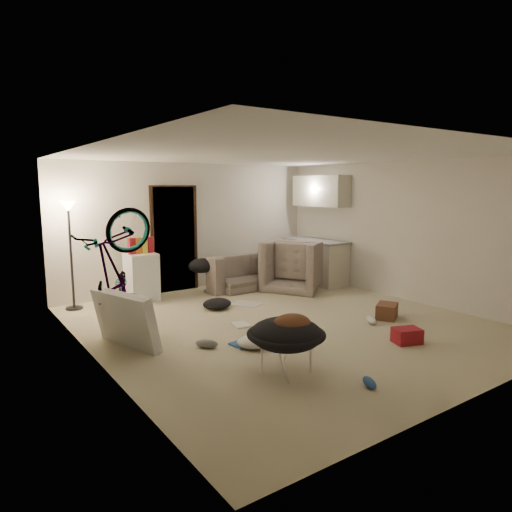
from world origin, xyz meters
TOP-DOWN VIEW (x-y plane):
  - floor at (0.00, 0.00)m, footprint 5.50×6.00m
  - ceiling at (0.00, 0.00)m, footprint 5.50×6.00m
  - wall_back at (0.00, 3.01)m, footprint 5.50×0.02m
  - wall_front at (0.00, -3.01)m, footprint 5.50×0.02m
  - wall_left at (-2.76, 0.00)m, footprint 0.02×6.00m
  - wall_right at (2.76, 0.00)m, footprint 0.02×6.00m
  - doorway at (-0.40, 2.97)m, footprint 0.85×0.10m
  - door_trim at (-0.40, 2.94)m, footprint 0.97×0.04m
  - floor_lamp at (-2.40, 2.65)m, footprint 0.28×0.28m
  - kitchen_counter at (2.43, 2.00)m, footprint 0.60×1.50m
  - counter_top at (2.43, 2.00)m, footprint 0.64×1.54m
  - kitchen_uppers at (2.56, 2.00)m, footprint 0.38×1.40m
  - sofa at (0.89, 2.45)m, footprint 1.87×0.80m
  - armchair at (1.76, 1.76)m, footprint 1.42×1.47m
  - bicycle at (-2.30, 0.71)m, footprint 1.87×0.95m
  - book_asset at (-0.56, -1.07)m, footprint 0.26×0.26m
  - mini_fridge at (-1.24, 2.55)m, footprint 0.51×0.51m
  - snack_box_0 at (-1.41, 2.55)m, footprint 0.11×0.09m
  - snack_box_1 at (-1.29, 2.55)m, footprint 0.11×0.08m
  - snack_box_2 at (-1.17, 2.55)m, footprint 0.11×0.09m
  - snack_box_3 at (-1.05, 2.55)m, footprint 0.11×0.08m
  - saucer_chair at (-1.13, -1.48)m, footprint 0.87×0.87m
  - hoodie at (-1.08, -1.51)m, footprint 0.57×0.51m
  - sofa_drape at (-0.06, 2.45)m, footprint 0.57×0.47m
  - tv_box at (-2.30, 0.34)m, footprint 0.59×1.13m
  - drink_case_a at (1.50, -0.72)m, footprint 0.49×0.45m
  - drink_case_b at (0.80, -1.62)m, footprint 0.41×0.36m
  - juicer at (-0.53, -0.55)m, footprint 0.17×0.17m
  - newspaper at (0.18, 1.27)m, footprint 0.60×0.64m
  - book_blue at (-1.07, -0.46)m, footprint 0.23×0.29m
  - book_white at (-0.59, 0.26)m, footprint 0.27×0.32m
  - shoe_0 at (-1.10, 2.55)m, footprint 0.27×0.15m
  - shoe_1 at (0.03, 2.37)m, footprint 0.20×0.26m
  - shoe_2 at (-0.65, -2.25)m, footprint 0.21×0.28m
  - shoe_3 at (-1.47, -0.28)m, footprint 0.30×0.30m
  - shoe_4 at (1.08, -0.76)m, footprint 0.25×0.31m
  - clothes_lump_a at (-0.40, 1.30)m, footprint 0.64×0.59m
  - clothes_lump_c at (-0.95, -0.61)m, footprint 0.57×0.53m

SIDE VIEW (x-z plane):
  - floor at x=0.00m, z-range -0.02..0.00m
  - newspaper at x=0.18m, z-range 0.00..0.01m
  - book_asset at x=-0.56m, z-range 0.00..0.02m
  - book_white at x=-0.59m, z-range 0.00..0.03m
  - book_blue at x=-1.07m, z-range 0.00..0.03m
  - shoe_1 at x=0.03m, z-range 0.00..0.09m
  - shoe_0 at x=-1.10m, z-range 0.00..0.10m
  - shoe_2 at x=-0.65m, z-range 0.00..0.10m
  - shoe_4 at x=1.08m, z-range 0.00..0.11m
  - shoe_3 at x=-1.47m, z-range 0.00..0.11m
  - clothes_lump_c at x=-0.95m, z-range 0.00..0.14m
  - clothes_lump_a at x=-0.40m, z-range 0.00..0.17m
  - juicer at x=-0.53m, z-range -0.02..0.22m
  - drink_case_b at x=0.80m, z-range 0.00..0.20m
  - drink_case_a at x=1.50m, z-range 0.00..0.23m
  - sofa at x=0.89m, z-range 0.00..0.54m
  - tv_box at x=-2.30m, z-range -0.01..0.73m
  - armchair at x=1.76m, z-range 0.00..0.73m
  - saucer_chair at x=-1.13m, z-range 0.06..0.68m
  - mini_fridge at x=-1.24m, z-range 0.00..0.86m
  - kitchen_counter at x=2.43m, z-range 0.00..0.88m
  - bicycle at x=-2.30m, z-range -0.05..1.00m
  - sofa_drape at x=-0.06m, z-range 0.40..0.68m
  - hoodie at x=-1.08m, z-range 0.45..0.67m
  - counter_top at x=2.43m, z-range 0.88..0.92m
  - snack_box_0 at x=-1.41m, z-range 0.85..1.15m
  - snack_box_1 at x=-1.29m, z-range 0.85..1.15m
  - snack_box_2 at x=-1.17m, z-range 0.85..1.15m
  - snack_box_3 at x=-1.05m, z-range 0.85..1.15m
  - doorway at x=-0.40m, z-range 0.00..2.04m
  - door_trim at x=-0.40m, z-range -0.03..2.07m
  - wall_back at x=0.00m, z-range 0.00..2.50m
  - wall_front at x=0.00m, z-range 0.00..2.50m
  - wall_left at x=-2.76m, z-range 0.00..2.50m
  - wall_right at x=2.76m, z-range 0.00..2.50m
  - floor_lamp at x=-2.40m, z-range 0.40..2.21m
  - kitchen_uppers at x=2.56m, z-range 1.62..2.27m
  - ceiling at x=0.00m, z-range 2.50..2.52m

